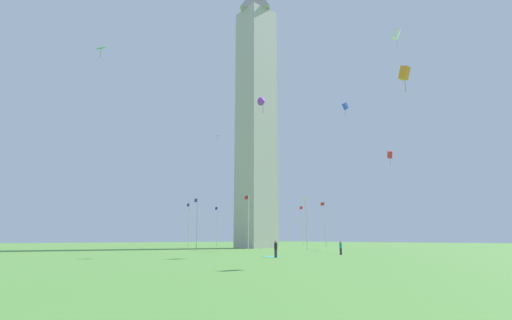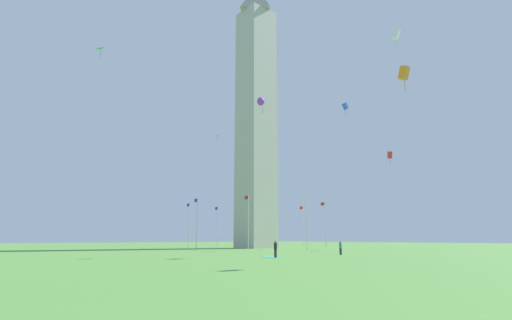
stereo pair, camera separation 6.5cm
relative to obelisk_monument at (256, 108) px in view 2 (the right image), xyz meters
name	(u,v)px [view 2 (the right image)]	position (x,y,z in m)	size (l,w,h in m)	color
ground_plane	(256,248)	(0.00, 0.00, -30.25)	(260.00, 260.00, 0.00)	#548C3D
obelisk_monument	(256,108)	(0.00, 0.00, 0.00)	(6.65, 6.65, 60.50)	#B7B2A8
flagpole_n	(217,225)	(14.33, 0.00, -25.12)	(1.12, 0.14, 9.46)	silver
flagpole_ne	(189,223)	(10.15, 10.10, -25.12)	(1.12, 0.14, 9.46)	silver
flagpole_e	(197,221)	(0.05, 14.28, -25.12)	(1.12, 0.14, 9.46)	silver
flagpole_se	(248,220)	(-10.05, 10.10, -25.12)	(1.12, 0.14, 9.46)	silver
flagpole_s	(306,221)	(-14.23, 0.00, -25.12)	(1.12, 0.14, 9.46)	silver
flagpole_sw	(325,223)	(-10.05, -10.10, -25.12)	(1.12, 0.14, 9.46)	silver
flagpole_w	(303,224)	(0.05, -14.28, -25.12)	(1.12, 0.14, 9.46)	silver
flagpole_nw	(261,225)	(10.15, -10.10, -25.12)	(1.12, 0.14, 9.46)	silver
person_black_shirt	(275,249)	(-32.03, 23.93, -29.38)	(0.32, 0.32, 1.75)	#2D2D38
person_teal_shirt	(340,248)	(-32.05, 13.09, -29.43)	(0.32, 0.32, 1.65)	#2D2D38
kite_blue_box	(345,106)	(-19.61, -5.88, -3.51)	(0.74, 1.25, 2.57)	blue
kite_purple_delta	(263,102)	(-26.97, 21.26, -10.95)	(1.49, 1.29, 2.25)	purple
kite_pink_diamond	(217,136)	(2.38, 8.54, -7.34)	(0.98, 0.96, 1.29)	pink
kite_orange_box	(404,73)	(-46.46, 21.28, -13.68)	(0.99, 0.70, 2.46)	orange
kite_white_box	(396,34)	(-35.42, 2.07, 1.82)	(1.50, 1.31, 3.02)	white
kite_green_diamond	(101,49)	(-22.76, 40.61, -8.26)	(0.98, 0.93, 1.33)	green
kite_red_box	(390,155)	(-23.87, -13.21, -12.69)	(1.35, 1.35, 2.80)	red
picnic_blanket_near_first_person	(271,256)	(-29.80, 22.56, -30.24)	(1.80, 1.40, 0.01)	#33C6D1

